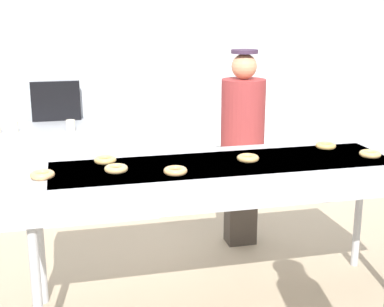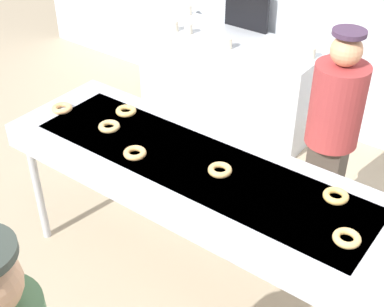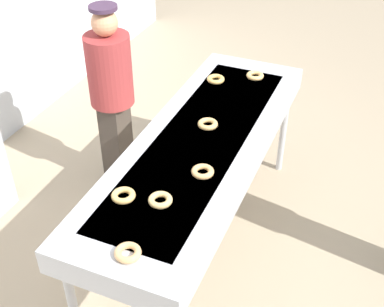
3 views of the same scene
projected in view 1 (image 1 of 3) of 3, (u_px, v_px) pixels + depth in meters
name	position (u px, v px, depth m)	size (l,w,h in m)	color
ground_plane	(222.00, 305.00, 3.65)	(16.00, 16.00, 0.00)	tan
back_wall	(157.00, 44.00, 5.49)	(8.00, 0.12, 3.17)	silver
fryer_conveyor	(225.00, 176.00, 3.41)	(2.54, 0.80, 1.00)	#B7BABF
glazed_donut_0	(175.00, 171.00, 3.16)	(0.14, 0.14, 0.04)	#E9AE67
glazed_donut_1	(248.00, 158.00, 3.43)	(0.14, 0.14, 0.04)	#DCAC63
glazed_donut_2	(116.00, 169.00, 3.21)	(0.14, 0.14, 0.04)	#DEB56F
glazed_donut_3	(42.00, 175.00, 3.09)	(0.14, 0.14, 0.04)	#E8AD6D
glazed_donut_4	(105.00, 160.00, 3.39)	(0.14, 0.14, 0.04)	#E5B563
glazed_donut_5	(326.00, 146.00, 3.75)	(0.14, 0.14, 0.04)	#E6B45D
glazed_donut_6	(370.00, 154.00, 3.53)	(0.14, 0.14, 0.04)	#EDBC6C
worker_baker	(242.00, 136.00, 4.40)	(0.35, 0.35, 1.63)	#3F372F
prep_counter	(60.00, 172.00, 5.13)	(1.79, 0.62, 0.88)	#B7BABF
paper_cup_0	(14.00, 127.00, 4.76)	(0.08, 0.08, 0.10)	beige
paper_cup_3	(71.00, 125.00, 4.81)	(0.08, 0.08, 0.10)	beige
paper_cup_4	(143.00, 117.00, 5.20)	(0.08, 0.08, 0.10)	beige
menu_display	(56.00, 101.00, 5.21)	(0.46, 0.04, 0.38)	black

